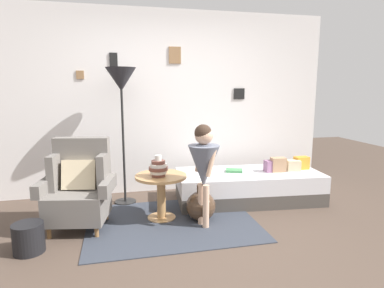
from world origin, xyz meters
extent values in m
plane|color=#4C3D33|center=(0.00, 0.00, 0.00)|extent=(12.00, 12.00, 0.00)
cube|color=silver|center=(0.00, 1.95, 1.30)|extent=(4.80, 0.10, 2.60)
cube|color=black|center=(-0.73, 1.90, 1.87)|extent=(0.11, 0.02, 0.22)
cube|color=#ADADAD|center=(-0.73, 1.89, 1.87)|extent=(0.08, 0.01, 0.17)
cube|color=black|center=(1.09, 1.90, 1.42)|extent=(0.17, 0.02, 0.16)
cube|color=#5A5A58|center=(1.09, 1.89, 1.42)|extent=(0.13, 0.01, 0.13)
cube|color=olive|center=(-1.18, 1.90, 1.69)|extent=(0.10, 0.02, 0.11)
cube|color=slate|center=(-1.18, 1.89, 1.69)|extent=(0.08, 0.01, 0.09)
cube|color=olive|center=(0.12, 1.90, 1.97)|extent=(0.17, 0.02, 0.23)
cube|color=beige|center=(0.12, 1.89, 1.97)|extent=(0.13, 0.01, 0.18)
cube|color=#333842|center=(-0.15, 0.67, 0.01)|extent=(1.88, 1.44, 0.01)
cylinder|color=olive|center=(-1.43, 0.57, 0.06)|extent=(0.04, 0.04, 0.12)
cylinder|color=olive|center=(-0.96, 0.48, 0.06)|extent=(0.04, 0.04, 0.12)
cylinder|color=olive|center=(-1.35, 1.01, 0.06)|extent=(0.04, 0.04, 0.12)
cylinder|color=olive|center=(-0.88, 0.92, 0.06)|extent=(0.04, 0.04, 0.12)
cube|color=slate|center=(-1.15, 0.74, 0.27)|extent=(0.69, 0.66, 0.30)
cube|color=slate|center=(-1.11, 0.97, 0.70)|extent=(0.62, 0.25, 0.55)
cube|color=slate|center=(-1.39, 0.89, 0.61)|extent=(0.14, 0.32, 0.39)
cube|color=slate|center=(-0.88, 0.79, 0.61)|extent=(0.14, 0.32, 0.39)
cube|color=slate|center=(-1.48, 0.78, 0.49)|extent=(0.18, 0.51, 0.14)
cube|color=slate|center=(-0.83, 0.66, 0.49)|extent=(0.18, 0.51, 0.14)
cube|color=beige|center=(-1.13, 0.84, 0.58)|extent=(0.38, 0.23, 0.33)
cube|color=#4C4742|center=(0.98, 1.17, 0.09)|extent=(1.96, 0.96, 0.18)
cube|color=silver|center=(0.98, 1.17, 0.29)|extent=(1.96, 0.96, 0.22)
cube|color=orange|center=(1.75, 1.16, 0.49)|extent=(0.19, 0.13, 0.17)
cube|color=beige|center=(1.60, 1.10, 0.47)|extent=(0.20, 0.15, 0.14)
cube|color=tan|center=(1.37, 1.10, 0.50)|extent=(0.20, 0.14, 0.19)
cube|color=gray|center=(1.28, 1.12, 0.48)|extent=(0.18, 0.13, 0.15)
cylinder|color=tan|center=(-0.25, 0.82, 0.01)|extent=(0.33, 0.33, 0.02)
cylinder|color=tan|center=(-0.25, 0.82, 0.26)|extent=(0.10, 0.10, 0.48)
cylinder|color=tan|center=(-0.25, 0.82, 0.51)|extent=(0.59, 0.59, 0.03)
cylinder|color=brown|center=(-0.28, 0.77, 0.54)|extent=(0.16, 0.16, 0.04)
cylinder|color=silver|center=(-0.28, 0.77, 0.58)|extent=(0.19, 0.19, 0.04)
cylinder|color=brown|center=(-0.28, 0.77, 0.62)|extent=(0.22, 0.22, 0.04)
cylinder|color=silver|center=(-0.28, 0.77, 0.65)|extent=(0.19, 0.19, 0.04)
cylinder|color=brown|center=(-0.28, 0.77, 0.69)|extent=(0.16, 0.16, 0.04)
cylinder|color=silver|center=(-0.28, 0.77, 0.74)|extent=(0.08, 0.08, 0.06)
cylinder|color=black|center=(-0.65, 1.47, 0.01)|extent=(0.28, 0.28, 0.02)
cylinder|color=black|center=(-0.65, 1.47, 0.86)|extent=(0.03, 0.03, 1.67)
cone|color=#232328|center=(-0.65, 1.47, 1.62)|extent=(0.38, 0.38, 0.30)
cylinder|color=#D8AD8E|center=(0.19, 0.45, 0.24)|extent=(0.07, 0.07, 0.48)
cylinder|color=#D8AD8E|center=(0.16, 0.55, 0.24)|extent=(0.07, 0.07, 0.48)
cone|color=slate|center=(0.18, 0.50, 0.68)|extent=(0.34, 0.34, 0.46)
cylinder|color=slate|center=(0.18, 0.50, 0.83)|extent=(0.17, 0.17, 0.17)
cylinder|color=#D8AD8E|center=(0.23, 0.39, 0.75)|extent=(0.14, 0.08, 0.31)
cylinder|color=#D8AD8E|center=(0.16, 0.62, 0.75)|extent=(0.14, 0.08, 0.31)
sphere|color=#D8AD8E|center=(0.18, 0.50, 1.02)|extent=(0.20, 0.20, 0.20)
sphere|color=#38281E|center=(0.17, 0.50, 1.04)|extent=(0.19, 0.19, 0.19)
cube|color=#458B53|center=(0.79, 1.23, 0.42)|extent=(0.26, 0.23, 0.03)
sphere|color=#473323|center=(0.19, 0.67, 0.17)|extent=(0.34, 0.34, 0.34)
cylinder|color=#473323|center=(0.19, 0.67, 0.38)|extent=(0.10, 0.10, 0.09)
cylinder|color=black|center=(-1.55, 0.30, 0.14)|extent=(0.28, 0.28, 0.28)
camera|label=1|loc=(-0.70, -2.78, 1.51)|focal=30.43mm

